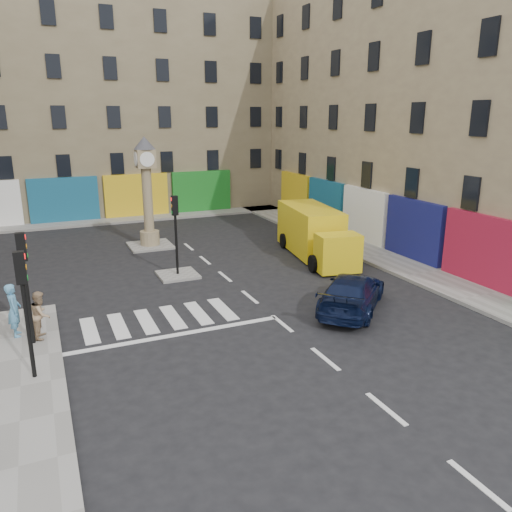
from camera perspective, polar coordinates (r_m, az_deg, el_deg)
ground at (r=17.58m, az=4.47°, el=-8.91°), size 120.00×120.00×0.00m
sidewalk_right at (r=29.95m, az=10.16°, el=1.53°), size 2.60×30.00×0.15m
sidewalk_far at (r=37.12m, az=-17.69°, el=3.78°), size 32.00×2.40×0.15m
island_near at (r=23.87m, az=-8.93°, el=-2.13°), size 1.80×1.80×0.12m
island_far at (r=29.50m, az=-11.98°, el=1.18°), size 2.40×2.40×0.12m
building_right at (r=33.02m, az=20.37°, el=16.03°), size 10.00×30.00×16.00m
building_far at (r=42.19m, az=-19.64°, el=16.53°), size 32.00×10.00×17.00m
traffic_light_left_near at (r=14.99m, az=-25.00°, el=-4.06°), size 0.28×0.22×3.70m
traffic_light_left_far at (r=17.29m, az=-24.95°, el=-1.54°), size 0.28×0.22×3.70m
traffic_light_island at (r=23.22m, az=-9.19°, el=3.82°), size 0.28×0.22×3.70m
clock_pillar at (r=28.83m, az=-12.37°, el=7.90°), size 1.20×1.20×6.10m
navy_sedan at (r=19.75m, az=10.92°, el=-4.09°), size 4.88×4.86×1.42m
yellow_van at (r=26.80m, az=6.70°, el=2.62°), size 3.27×7.27×2.56m
pedestrian_blue at (r=18.59m, az=-25.92°, el=-5.57°), size 0.46×0.68×1.84m
pedestrian_tan at (r=18.14m, az=-23.39°, el=-6.15°), size 0.75×0.89×1.61m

